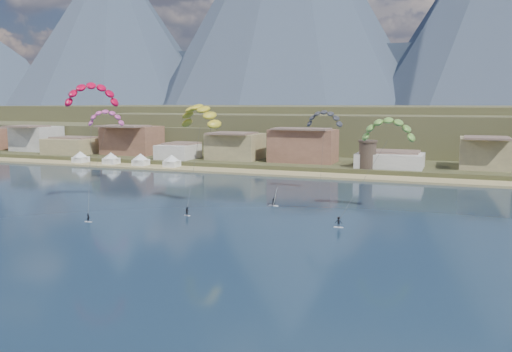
% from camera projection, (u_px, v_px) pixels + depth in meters
% --- Properties ---
extents(ground, '(2400.00, 2400.00, 0.00)m').
position_uv_depth(ground, '(152.00, 304.00, 57.99)').
color(ground, '#0D1E30').
rests_on(ground, ground).
extents(beach, '(2200.00, 12.00, 0.90)m').
position_uv_depth(beach, '(345.00, 177.00, 156.11)').
color(beach, tan).
rests_on(beach, ground).
extents(land, '(2200.00, 900.00, 4.00)m').
position_uv_depth(land, '(429.00, 123.00, 576.58)').
color(land, '#4E472A').
rests_on(land, ground).
extents(foothills, '(940.00, 210.00, 18.00)m').
position_uv_depth(foothills, '(441.00, 129.00, 264.15)').
color(foothills, brown).
rests_on(foothills, ground).
extents(mountain_ridge, '(2060.00, 480.00, 400.00)m').
position_uv_depth(mountain_ridge, '(432.00, 17.00, 805.35)').
color(mountain_ridge, '#2D3A4B').
rests_on(mountain_ridge, ground).
extents(town, '(400.00, 24.00, 12.00)m').
position_uv_depth(town, '(240.00, 143.00, 183.94)').
color(town, silver).
rests_on(town, ground).
extents(watchtower, '(5.82, 5.82, 8.60)m').
position_uv_depth(watchtower, '(367.00, 154.00, 160.93)').
color(watchtower, '#47382D').
rests_on(watchtower, ground).
extents(beach_tents, '(43.40, 6.40, 5.00)m').
position_uv_depth(beach_tents, '(125.00, 156.00, 182.47)').
color(beach_tents, white).
rests_on(beach_tents, ground).
extents(kitesurfer_red, '(15.13, 18.87, 28.80)m').
position_uv_depth(kitesurfer_red, '(91.00, 91.00, 110.08)').
color(kitesurfer_red, silver).
rests_on(kitesurfer_red, ground).
extents(kitesurfer_yellow, '(11.87, 14.31, 22.85)m').
position_uv_depth(kitesurfer_yellow, '(200.00, 113.00, 110.15)').
color(kitesurfer_yellow, silver).
rests_on(kitesurfer_yellow, ground).
extents(kitesurfer_green, '(12.33, 18.41, 22.85)m').
position_uv_depth(kitesurfer_green, '(388.00, 126.00, 103.64)').
color(kitesurfer_green, silver).
rests_on(kitesurfer_green, ground).
extents(distant_kite_pink, '(10.61, 7.98, 21.49)m').
position_uv_depth(distant_kite_pink, '(106.00, 115.00, 144.75)').
color(distant_kite_pink, '#262626').
rests_on(distant_kite_pink, ground).
extents(distant_kite_dark, '(9.12, 5.82, 21.48)m').
position_uv_depth(distant_kite_dark, '(324.00, 116.00, 127.52)').
color(distant_kite_dark, '#262626').
rests_on(distant_kite_dark, ground).
extents(windsurfer, '(2.23, 2.47, 3.83)m').
position_uv_depth(windsurfer, '(274.00, 200.00, 113.12)').
color(windsurfer, silver).
rests_on(windsurfer, ground).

